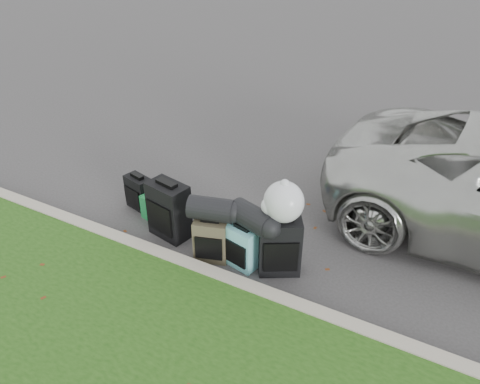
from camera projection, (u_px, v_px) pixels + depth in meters
The scene contains 12 objects.
ground at pixel (239, 234), 6.57m from camera, with size 120.00×120.00×0.00m, color #383535.
curb at pixel (201, 271), 5.78m from camera, with size 120.00×0.18×0.15m, color #9E937F.
suitcase_small_black at pixel (139, 192), 7.02m from camera, with size 0.42×0.23×0.52m, color black.
suitcase_large_black_left at pixel (169, 210), 6.35m from camera, with size 0.56×0.33×0.80m, color black.
suitcase_olive at pixel (211, 240), 5.97m from camera, with size 0.42×0.27×0.58m, color #3A3424.
suitcase_teal at pixel (242, 247), 5.85m from camera, with size 0.40×0.24×0.57m, color #59ADB5.
suitcase_large_black_right at pixel (280, 246), 5.71m from camera, with size 0.51×0.30×0.76m, color black.
tote_green at pixel (154, 207), 6.81m from camera, with size 0.33×0.26×0.37m, color #1D833F.
tote_navy at pixel (212, 219), 6.62m from camera, with size 0.28×0.22×0.30m, color navy.
duffel_left at pixel (211, 209), 5.77m from camera, with size 0.30×0.30×0.56m, color black.
duffel_right at pixel (252, 218), 5.62m from camera, with size 0.31×0.31×0.55m, color black.
trash_bag at pixel (284, 202), 5.42m from camera, with size 0.48×0.48×0.48m, color silver.
Camera 1 is at (2.54, -4.65, 3.93)m, focal length 35.00 mm.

